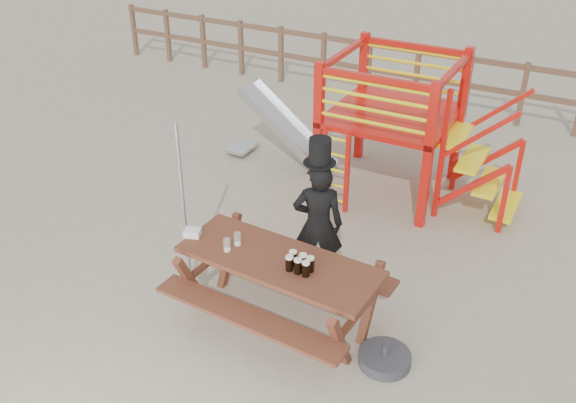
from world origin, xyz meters
name	(u,v)px	position (x,y,z in m)	size (l,w,h in m)	color
ground	(256,321)	(0.00, 0.00, 0.00)	(60.00, 60.00, 0.00)	tan
back_fence	(442,74)	(0.00, 7.00, 0.74)	(15.09, 0.09, 1.20)	brown
playground_fort	(386,123)	(0.12, 3.58, 1.07)	(4.71, 1.84, 2.10)	red
picnic_table	(279,283)	(0.23, 0.13, 0.54)	(2.28, 1.64, 0.85)	brown
man_with_hat	(318,222)	(0.28, 0.98, 0.86)	(0.70, 0.60, 1.91)	black
metal_pole	(183,206)	(-1.11, 0.30, 1.04)	(0.05, 0.05, 2.07)	#B2B2B7
parasol_base	(385,359)	(1.51, 0.06, 0.06)	(0.55, 0.55, 0.23)	#333338
paper_bag	(192,233)	(-0.84, 0.07, 0.89)	(0.18, 0.14, 0.08)	white
stout_pints	(300,264)	(0.52, 0.05, 0.94)	(0.29, 0.19, 0.17)	black
empty_glasses	(232,242)	(-0.31, 0.08, 0.92)	(0.12, 0.23, 0.15)	silver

